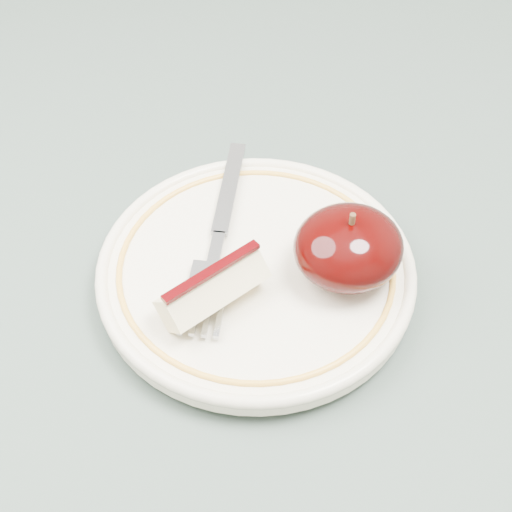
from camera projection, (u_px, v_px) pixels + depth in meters
name	position (u px, v px, depth m)	size (l,w,h in m)	color
table	(283.00, 314.00, 0.60)	(0.90, 0.90, 0.75)	brown
plate	(256.00, 269.00, 0.50)	(0.22, 0.22, 0.02)	#F4E9CD
apple_half	(348.00, 247.00, 0.47)	(0.07, 0.07, 0.05)	black
apple_wedge	(213.00, 288.00, 0.46)	(0.08, 0.05, 0.04)	beige
fork	(219.00, 235.00, 0.50)	(0.11, 0.17, 0.00)	#94979C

